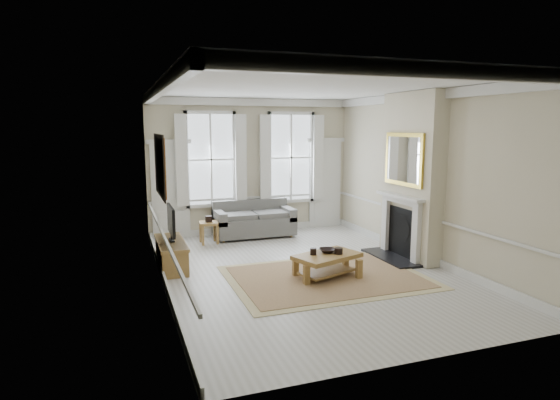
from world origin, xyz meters
name	(u,v)px	position (x,y,z in m)	size (l,w,h in m)	color
floor	(305,271)	(0.00, 0.00, 0.00)	(7.20, 7.20, 0.00)	#B7B5AD
ceiling	(306,87)	(0.00, 0.00, 3.40)	(7.20, 7.20, 0.00)	white
back_wall	(251,166)	(0.00, 3.60, 1.70)	(5.20, 5.20, 0.00)	beige
left_wall	(160,188)	(-2.60, 0.00, 1.70)	(7.20, 7.20, 0.00)	beige
right_wall	(425,177)	(2.60, 0.00, 1.70)	(7.20, 7.20, 0.00)	beige
window_left	(211,160)	(-1.05, 3.55, 1.90)	(1.26, 0.20, 2.20)	#B2BCC6
window_right	(291,158)	(1.05, 3.55, 1.90)	(1.26, 0.20, 2.20)	#B2BCC6
door_left	(170,192)	(-2.05, 3.56, 1.15)	(0.90, 0.08, 2.30)	silver
door_right	(325,185)	(2.05, 3.56, 1.15)	(0.90, 0.08, 2.30)	silver
painting	(160,165)	(-2.56, 0.30, 2.05)	(0.05, 1.66, 1.06)	#BA7B1F
chimney_breast	(412,176)	(2.43, 0.20, 1.70)	(0.35, 1.70, 3.38)	beige
hearth	(391,258)	(2.00, 0.20, 0.03)	(0.55, 1.50, 0.05)	black
fireplace	(400,223)	(2.20, 0.20, 0.73)	(0.21, 1.45, 1.33)	silver
mirror	(403,159)	(2.21, 0.20, 2.05)	(0.06, 1.26, 1.06)	gold
sofa	(253,221)	(-0.10, 3.11, 0.37)	(1.94, 0.94, 0.88)	#5B5B58
side_table	(209,226)	(-1.29, 2.74, 0.40)	(0.46, 0.46, 0.51)	brown
rug	(327,277)	(0.23, -0.47, 0.01)	(3.50, 2.60, 0.02)	#8D6B48
coffee_table	(327,258)	(0.23, -0.47, 0.36)	(1.33, 1.03, 0.44)	brown
ceramic_pot_a	(313,252)	(-0.02, -0.42, 0.50)	(0.12, 0.12, 0.12)	black
ceramic_pot_b	(338,251)	(0.43, -0.52, 0.49)	(0.15, 0.15, 0.11)	black
bowl	(327,251)	(0.28, -0.37, 0.48)	(0.29, 0.29, 0.07)	black
tv_stand	(171,254)	(-2.34, 1.10, 0.26)	(0.47, 1.47, 0.53)	brown
tv	(171,221)	(-2.32, 1.10, 0.92)	(0.08, 0.90, 0.68)	black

